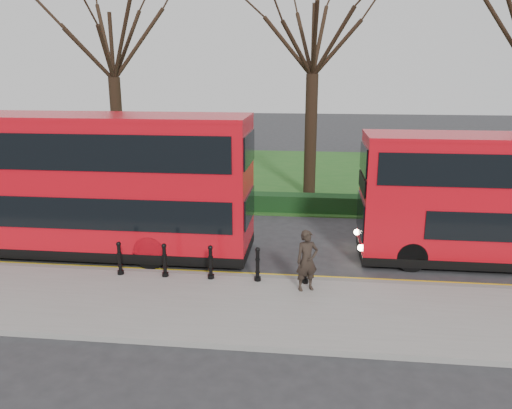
# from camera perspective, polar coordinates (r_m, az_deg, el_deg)

# --- Properties ---
(ground) EXTENTS (120.00, 120.00, 0.00)m
(ground) POSITION_cam_1_polar(r_m,az_deg,el_deg) (16.43, -1.40, -7.17)
(ground) COLOR #28282B
(ground) RESTS_ON ground
(pavement) EXTENTS (60.00, 4.00, 0.15)m
(pavement) POSITION_cam_1_polar(r_m,az_deg,el_deg) (13.71, -3.17, -11.60)
(pavement) COLOR gray
(pavement) RESTS_ON ground
(kerb) EXTENTS (60.00, 0.25, 0.16)m
(kerb) POSITION_cam_1_polar(r_m,az_deg,el_deg) (15.49, -1.92, -8.30)
(kerb) COLOR slate
(kerb) RESTS_ON ground
(grass_verge) EXTENTS (60.00, 18.00, 0.06)m
(grass_verge) POSITION_cam_1_polar(r_m,az_deg,el_deg) (30.76, 2.45, 3.49)
(grass_verge) COLOR #1F521B
(grass_verge) RESTS_ON ground
(hedge) EXTENTS (60.00, 0.90, 0.80)m
(hedge) POSITION_cam_1_polar(r_m,az_deg,el_deg) (22.72, 0.95, 0.25)
(hedge) COLOR black
(hedge) RESTS_ON ground
(yellow_line_outer) EXTENTS (60.00, 0.10, 0.01)m
(yellow_line_outer) POSITION_cam_1_polar(r_m,az_deg,el_deg) (15.79, -1.76, -8.10)
(yellow_line_outer) COLOR yellow
(yellow_line_outer) RESTS_ON ground
(yellow_line_inner) EXTENTS (60.00, 0.10, 0.01)m
(yellow_line_inner) POSITION_cam_1_polar(r_m,az_deg,el_deg) (15.98, -1.65, -7.82)
(yellow_line_inner) COLOR yellow
(yellow_line_inner) RESTS_ON ground
(tree_left) EXTENTS (6.84, 6.84, 10.68)m
(tree_left) POSITION_cam_1_polar(r_m,az_deg,el_deg) (27.07, -16.23, 17.80)
(tree_left) COLOR black
(tree_left) RESTS_ON ground
(tree_mid) EXTENTS (7.05, 7.05, 11.01)m
(tree_mid) POSITION_cam_1_polar(r_m,az_deg,el_deg) (25.12, 6.60, 19.08)
(tree_mid) COLOR black
(tree_mid) RESTS_ON ground
(bollard_row) EXTENTS (5.82, 0.15, 1.00)m
(bollard_row) POSITION_cam_1_polar(r_m,az_deg,el_deg) (15.09, -5.21, -6.65)
(bollard_row) COLOR black
(bollard_row) RESTS_ON pavement
(bus_lead) EXTENTS (12.08, 2.77, 4.81)m
(bus_lead) POSITION_cam_1_polar(r_m,az_deg,el_deg) (18.22, -19.99, 2.13)
(bus_lead) COLOR red
(bus_lead) RESTS_ON ground
(pedestrian) EXTENTS (0.76, 0.65, 1.77)m
(pedestrian) POSITION_cam_1_polar(r_m,az_deg,el_deg) (14.22, 5.84, -6.39)
(pedestrian) COLOR black
(pedestrian) RESTS_ON pavement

